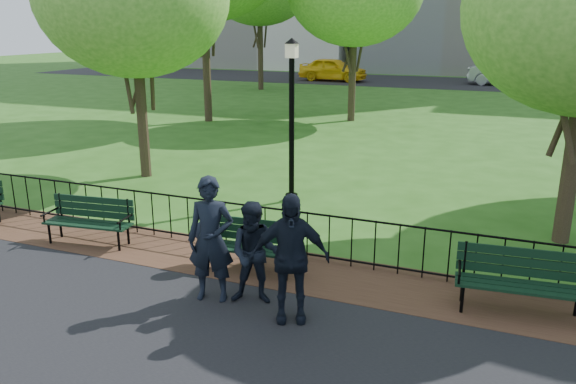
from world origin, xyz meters
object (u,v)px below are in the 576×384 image
at_px(person_left, 211,239).
at_px(sedan_silver, 507,73).
at_px(park_bench_right_a, 521,275).
at_px(park_bench_left_a, 90,216).
at_px(person_right, 290,258).
at_px(park_bench_main, 229,236).
at_px(lamppost, 292,115).
at_px(taxi, 333,69).
at_px(person_mid, 255,253).

relative_size(person_left, sedan_silver, 0.38).
height_order(park_bench_right_a, sedan_silver, sedan_silver).
distance_m(park_bench_left_a, person_right, 4.75).
bearing_deg(park_bench_main, lamppost, 92.29).
relative_size(lamppost, person_right, 2.02).
relative_size(park_bench_main, taxi, 0.36).
distance_m(park_bench_right_a, person_right, 3.32).
bearing_deg(park_bench_main, park_bench_left_a, 174.24).
xyz_separation_m(park_bench_main, park_bench_right_a, (4.54, 0.22, -0.01)).
bearing_deg(park_bench_main, park_bench_right_a, -1.37).
bearing_deg(lamppost, park_bench_left_a, -123.18).
relative_size(person_right, taxi, 0.37).
xyz_separation_m(taxi, sedan_silver, (11.83, 1.46, -0.01)).
bearing_deg(person_right, park_bench_right_a, 3.23).
bearing_deg(park_bench_left_a, person_mid, -21.95).
relative_size(lamppost, person_mid, 2.38).
distance_m(taxi, sedan_silver, 11.92).
height_order(park_bench_left_a, sedan_silver, sedan_silver).
height_order(lamppost, taxi, lamppost).
xyz_separation_m(park_bench_main, person_right, (1.56, -1.20, 0.34)).
distance_m(lamppost, person_right, 5.65).
bearing_deg(park_bench_main, person_right, -41.66).
xyz_separation_m(park_bench_left_a, park_bench_right_a, (7.53, 0.14, 0.04)).
height_order(park_bench_main, person_left, person_left).
xyz_separation_m(park_bench_right_a, person_mid, (-3.63, -1.15, 0.21)).
bearing_deg(taxi, person_mid, -160.92).
distance_m(person_mid, sedan_silver, 34.54).
bearing_deg(park_bench_right_a, person_mid, -167.55).
bearing_deg(sedan_silver, lamppost, 173.31).
distance_m(lamppost, sedan_silver, 29.83).
xyz_separation_m(park_bench_main, sedan_silver, (3.52, 33.51, 0.25)).
relative_size(park_bench_left_a, lamppost, 0.47).
height_order(person_mid, sedan_silver, sedan_silver).
bearing_deg(lamppost, park_bench_main, -83.53).
height_order(park_bench_left_a, person_right, person_right).
relative_size(park_bench_left_a, park_bench_right_a, 0.95).
bearing_deg(person_right, lamppost, 89.01).
bearing_deg(person_right, park_bench_left_a, 142.00).
height_order(park_bench_left_a, park_bench_right_a, park_bench_right_a).
bearing_deg(sedan_silver, park_bench_main, 174.97).
relative_size(person_left, person_mid, 1.22).
bearing_deg(park_bench_right_a, park_bench_left_a, 175.90).
relative_size(park_bench_main, person_left, 0.93).
relative_size(park_bench_left_a, person_mid, 1.11).
distance_m(park_bench_main, person_right, 2.00).
bearing_deg(person_mid, park_bench_right_a, 1.34).
height_order(park_bench_main, person_mid, person_mid).
relative_size(park_bench_right_a, sedan_silver, 0.36).
height_order(park_bench_right_a, taxi, taxi).
distance_m(park_bench_left_a, lamppost, 4.87).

